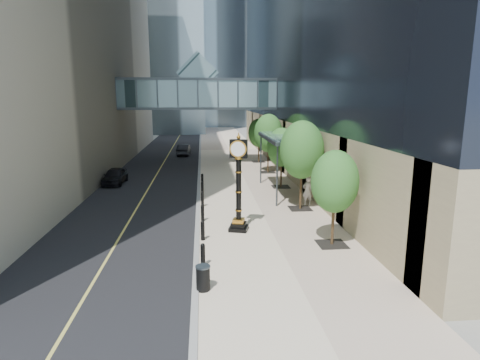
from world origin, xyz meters
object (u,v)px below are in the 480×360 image
Objects in this scene: car_far at (184,150)px; street_clock at (239,190)px; car_near at (115,176)px; pedestrian at (307,191)px; trash_bin at (203,279)px.

street_clock is at bearing 102.07° from car_far.
pedestrian is at bearing -28.08° from car_near.
street_clock reaches higher than car_far.
trash_bin is (-1.94, -6.76, -1.78)m from street_clock.
pedestrian is 0.47× the size of car_far.
car_far reaches higher than trash_bin.
pedestrian reaches higher than car_near.
trash_bin is 21.16m from car_near.
street_clock reaches higher than car_near.
car_near is (-14.28, 8.30, -0.34)m from pedestrian.
car_far is at bearing 75.58° from car_near.
car_near is (-9.24, 13.10, -1.60)m from street_clock.
pedestrian is at bearing 59.20° from street_clock.
trash_bin is at bearing 97.61° from car_far.
car_near is at bearing 140.79° from street_clock.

